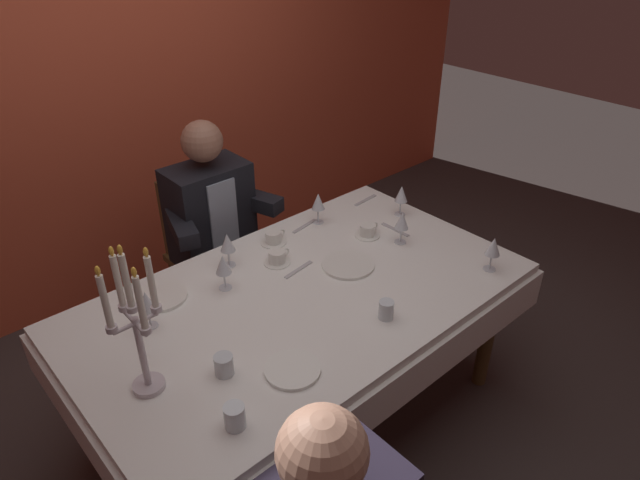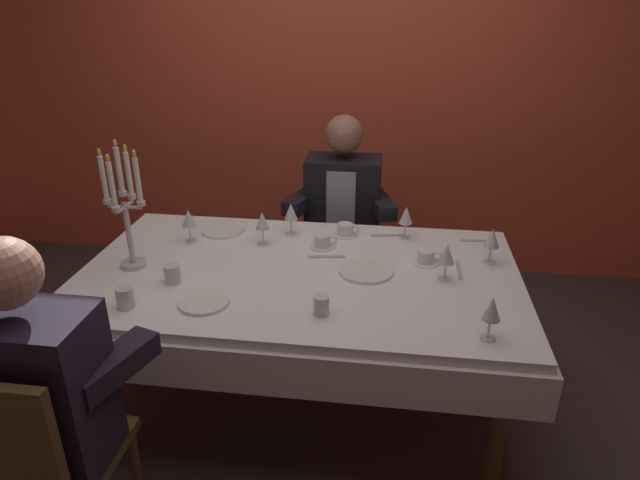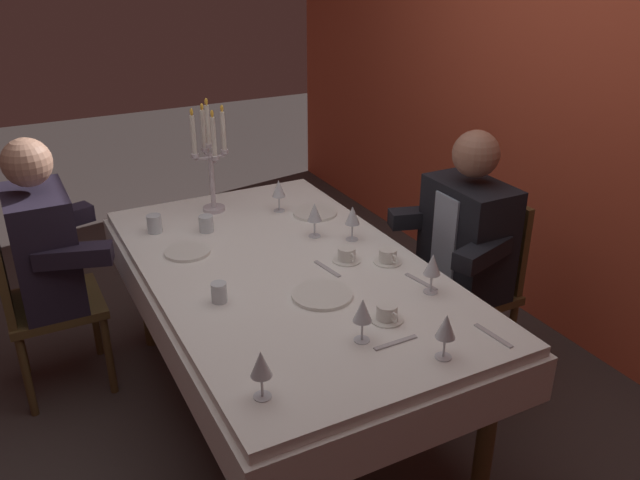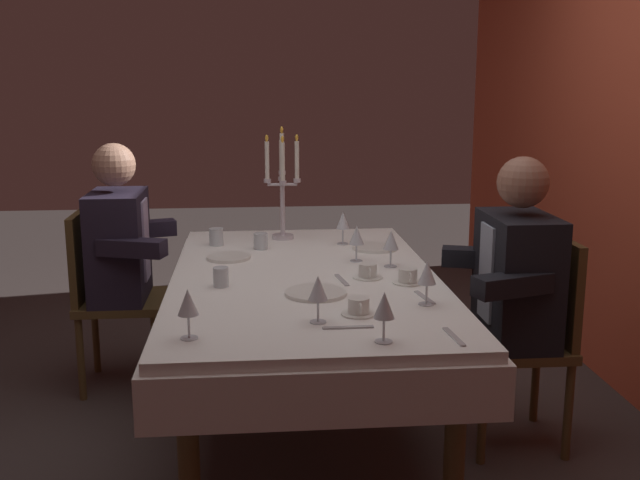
% 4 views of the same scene
% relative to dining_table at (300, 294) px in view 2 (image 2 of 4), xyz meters
% --- Properties ---
extents(ground_plane, '(12.00, 12.00, 0.00)m').
position_rel_dining_table_xyz_m(ground_plane, '(0.00, 0.00, -0.62)').
color(ground_plane, '#3D3432').
extents(back_wall, '(6.00, 0.12, 2.70)m').
position_rel_dining_table_xyz_m(back_wall, '(0.00, 1.66, 0.73)').
color(back_wall, '#CA4E32').
rests_on(back_wall, ground_plane).
extents(dining_table, '(1.94, 1.14, 0.74)m').
position_rel_dining_table_xyz_m(dining_table, '(0.00, 0.00, 0.00)').
color(dining_table, white).
rests_on(dining_table, ground_plane).
extents(candelabra, '(0.19, 0.19, 0.57)m').
position_rel_dining_table_xyz_m(candelabra, '(-0.73, -0.06, 0.39)').
color(candelabra, silver).
rests_on(candelabra, dining_table).
extents(dinner_plate_0, '(0.24, 0.24, 0.01)m').
position_rel_dining_table_xyz_m(dinner_plate_0, '(0.29, 0.02, 0.13)').
color(dinner_plate_0, white).
rests_on(dinner_plate_0, dining_table).
extents(dinner_plate_1, '(0.22, 0.22, 0.01)m').
position_rel_dining_table_xyz_m(dinner_plate_1, '(-0.46, 0.37, 0.13)').
color(dinner_plate_1, white).
rests_on(dinner_plate_1, dining_table).
extents(dinner_plate_2, '(0.20, 0.20, 0.01)m').
position_rel_dining_table_xyz_m(dinner_plate_2, '(-0.32, -0.33, 0.13)').
color(dinner_plate_2, white).
rests_on(dinner_plate_2, dining_table).
extents(wine_glass_0, '(0.07, 0.07, 0.16)m').
position_rel_dining_table_xyz_m(wine_glass_0, '(0.74, -0.42, 0.24)').
color(wine_glass_0, silver).
rests_on(wine_glass_0, dining_table).
extents(wine_glass_1, '(0.07, 0.07, 0.16)m').
position_rel_dining_table_xyz_m(wine_glass_1, '(-0.11, 0.38, 0.23)').
color(wine_glass_1, silver).
rests_on(wine_glass_1, dining_table).
extents(wine_glass_2, '(0.07, 0.07, 0.16)m').
position_rel_dining_table_xyz_m(wine_glass_2, '(-0.22, 0.25, 0.24)').
color(wine_glass_2, silver).
rests_on(wine_glass_2, dining_table).
extents(wine_glass_3, '(0.07, 0.07, 0.16)m').
position_rel_dining_table_xyz_m(wine_glass_3, '(-0.57, 0.23, 0.23)').
color(wine_glass_3, silver).
rests_on(wine_glass_3, dining_table).
extents(wine_glass_4, '(0.07, 0.07, 0.16)m').
position_rel_dining_table_xyz_m(wine_glass_4, '(0.46, 0.41, 0.24)').
color(wine_glass_4, silver).
rests_on(wine_glass_4, dining_table).
extents(wine_glass_5, '(0.07, 0.07, 0.16)m').
position_rel_dining_table_xyz_m(wine_glass_5, '(0.62, 0.00, 0.24)').
color(wine_glass_5, silver).
rests_on(wine_glass_5, dining_table).
extents(wine_glass_6, '(0.07, 0.07, 0.16)m').
position_rel_dining_table_xyz_m(wine_glass_6, '(0.83, 0.19, 0.24)').
color(wine_glass_6, silver).
rests_on(wine_glass_6, dining_table).
extents(water_tumbler_0, '(0.06, 0.06, 0.08)m').
position_rel_dining_table_xyz_m(water_tumbler_0, '(0.14, -0.34, 0.16)').
color(water_tumbler_0, silver).
rests_on(water_tumbler_0, dining_table).
extents(water_tumbler_1, '(0.07, 0.07, 0.08)m').
position_rel_dining_table_xyz_m(water_tumbler_1, '(-0.61, -0.39, 0.16)').
color(water_tumbler_1, silver).
rests_on(water_tumbler_1, dining_table).
extents(water_tumbler_2, '(0.07, 0.07, 0.08)m').
position_rel_dining_table_xyz_m(water_tumbler_2, '(-0.50, -0.18, 0.16)').
color(water_tumbler_2, silver).
rests_on(water_tumbler_2, dining_table).
extents(coffee_cup_0, '(0.13, 0.12, 0.06)m').
position_rel_dining_table_xyz_m(coffee_cup_0, '(0.55, 0.15, 0.15)').
color(coffee_cup_0, white).
rests_on(coffee_cup_0, dining_table).
extents(coffee_cup_1, '(0.13, 0.12, 0.06)m').
position_rel_dining_table_xyz_m(coffee_cup_1, '(0.16, 0.40, 0.15)').
color(coffee_cup_1, white).
rests_on(coffee_cup_1, dining_table).
extents(coffee_cup_2, '(0.13, 0.12, 0.06)m').
position_rel_dining_table_xyz_m(coffee_cup_2, '(0.07, 0.26, 0.15)').
color(coffee_cup_2, white).
rests_on(coffee_cup_2, dining_table).
extents(spoon_0, '(0.17, 0.03, 0.01)m').
position_rel_dining_table_xyz_m(spoon_0, '(0.81, 0.42, 0.12)').
color(spoon_0, '#B7B7BC').
rests_on(spoon_0, dining_table).
extents(fork_1, '(0.17, 0.05, 0.01)m').
position_rel_dining_table_xyz_m(fork_1, '(0.37, 0.42, 0.12)').
color(fork_1, '#B7B7BC').
rests_on(fork_1, dining_table).
extents(spoon_2, '(0.02, 0.17, 0.01)m').
position_rel_dining_table_xyz_m(spoon_2, '(0.69, 0.09, 0.12)').
color(spoon_2, '#B7B7BC').
rests_on(spoon_2, dining_table).
extents(spoon_3, '(0.17, 0.04, 0.01)m').
position_rel_dining_table_xyz_m(spoon_3, '(0.10, 0.14, 0.12)').
color(spoon_3, '#B7B7BC').
rests_on(spoon_3, dining_table).
extents(seated_diner_0, '(0.63, 0.48, 1.24)m').
position_rel_dining_table_xyz_m(seated_diner_0, '(-0.68, -0.89, 0.11)').
color(seated_diner_0, brown).
rests_on(seated_diner_0, ground_plane).
extents(seated_diner_1, '(0.63, 0.48, 1.24)m').
position_rel_dining_table_xyz_m(seated_diner_1, '(0.10, 0.89, 0.11)').
color(seated_diner_1, brown).
rests_on(seated_diner_1, ground_plane).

